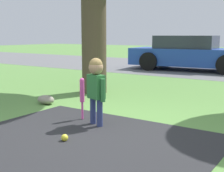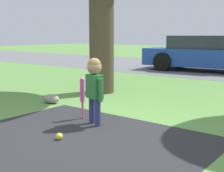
{
  "view_description": "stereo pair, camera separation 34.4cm",
  "coord_description": "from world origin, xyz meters",
  "px_view_note": "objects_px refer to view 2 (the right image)",
  "views": [
    {
      "loc": [
        2.35,
        -3.06,
        1.28
      ],
      "look_at": [
        -0.26,
        0.79,
        0.52
      ],
      "focal_mm": 50.0,
      "sensor_mm": 36.0,
      "label": 1
    },
    {
      "loc": [
        2.63,
        -2.86,
        1.28
      ],
      "look_at": [
        -0.26,
        0.79,
        0.52
      ],
      "focal_mm": 50.0,
      "sensor_mm": 36.0,
      "label": 2
    }
  ],
  "objects_px": {
    "baseball_bat": "(82,92)",
    "sports_ball": "(59,136)",
    "parked_car": "(206,54)",
    "child": "(94,82)"
  },
  "relations": [
    {
      "from": "baseball_bat",
      "to": "sports_ball",
      "type": "distance_m",
      "value": 1.07
    },
    {
      "from": "baseball_bat",
      "to": "parked_car",
      "type": "distance_m",
      "value": 7.49
    },
    {
      "from": "child",
      "to": "parked_car",
      "type": "relative_size",
      "value": 0.22
    },
    {
      "from": "child",
      "to": "parked_car",
      "type": "xyz_separation_m",
      "value": [
        -1.4,
        7.55,
        -0.02
      ]
    },
    {
      "from": "sports_ball",
      "to": "parked_car",
      "type": "xyz_separation_m",
      "value": [
        -1.49,
        8.32,
        0.56
      ]
    },
    {
      "from": "baseball_bat",
      "to": "sports_ball",
      "type": "relative_size",
      "value": 7.41
    },
    {
      "from": "sports_ball",
      "to": "baseball_bat",
      "type": "bearing_deg",
      "value": 116.99
    },
    {
      "from": "parked_car",
      "to": "child",
      "type": "bearing_deg",
      "value": -85.02
    },
    {
      "from": "baseball_bat",
      "to": "parked_car",
      "type": "bearing_deg",
      "value": 97.9
    },
    {
      "from": "baseball_bat",
      "to": "sports_ball",
      "type": "xyz_separation_m",
      "value": [
        0.46,
        -0.89,
        -0.37
      ]
    }
  ]
}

